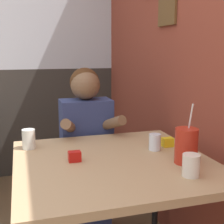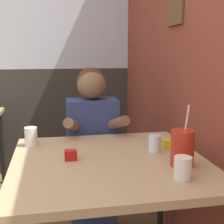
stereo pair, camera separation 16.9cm
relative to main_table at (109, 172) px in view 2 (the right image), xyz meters
name	(u,v)px [view 2 (the right image)]	position (x,y,z in m)	size (l,w,h in m)	color
brick_wall_right	(170,41)	(0.57, 0.70, 0.66)	(0.08, 4.29, 2.70)	brown
back_wall	(4,43)	(-0.72, 1.87, 0.67)	(5.49, 0.09, 2.70)	silver
main_table	(109,172)	(0.00, 0.00, 0.00)	(0.95, 0.94, 0.75)	tan
person_seated	(93,149)	(-0.01, 0.62, -0.08)	(0.42, 0.40, 1.17)	navy
cocktail_pitcher	(182,148)	(0.32, -0.14, 0.15)	(0.11, 0.11, 0.29)	#B22819
glass_near_pitcher	(154,143)	(0.26, 0.08, 0.11)	(0.06, 0.06, 0.09)	silver
glass_center	(31,137)	(-0.39, 0.30, 0.12)	(0.07, 0.07, 0.11)	silver
glass_far_side	(183,168)	(0.26, -0.29, 0.11)	(0.08, 0.08, 0.10)	silver
condiment_ketchup	(71,155)	(-0.19, 0.03, 0.09)	(0.06, 0.04, 0.05)	#B7140F
condiment_mustard	(169,144)	(0.36, 0.12, 0.09)	(0.06, 0.04, 0.05)	yellow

